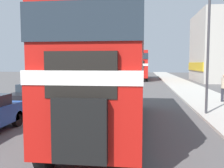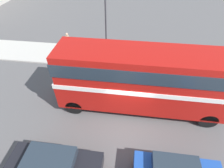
{
  "view_description": "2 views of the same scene",
  "coord_description": "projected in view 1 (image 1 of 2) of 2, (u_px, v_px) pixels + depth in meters",
  "views": [
    {
      "loc": [
        2.28,
        -10.39,
        2.57
      ],
      "look_at": [
        1.05,
        -0.63,
        1.75
      ],
      "focal_mm": 40.0,
      "sensor_mm": 36.0,
      "label": 1
    },
    {
      "loc": [
        -6.99,
        0.06,
        8.96
      ],
      "look_at": [
        1.05,
        1.1,
        1.78
      ],
      "focal_mm": 28.0,
      "sensor_mm": 36.0,
      "label": 2
    }
  ],
  "objects": [
    {
      "name": "double_decker_bus",
      "position": [
        112.0,
        65.0,
        9.78
      ],
      "size": [
        2.46,
        10.19,
        4.19
      ],
      "color": "#B2140F",
      "rests_on": "ground_plane"
    },
    {
      "name": "ground_plane",
      "position": [
        90.0,
        123.0,
        10.77
      ],
      "size": [
        120.0,
        120.0,
        0.0
      ],
      "primitive_type": "plane",
      "color": "#565454"
    },
    {
      "name": "pedestrian_walking",
      "position": [
        224.0,
        86.0,
        15.82
      ],
      "size": [
        0.36,
        0.36,
        1.77
      ],
      "color": "#282833",
      "rests_on": "sidewalk_right"
    },
    {
      "name": "bus_distant",
      "position": [
        139.0,
        63.0,
        38.95
      ],
      "size": [
        2.53,
        10.81,
        4.35
      ],
      "color": "red",
      "rests_on": "ground_plane"
    },
    {
      "name": "street_lamp",
      "position": [
        209.0,
        34.0,
        11.87
      ],
      "size": [
        0.36,
        0.36,
        5.86
      ],
      "color": "#38383D",
      "rests_on": "sidewalk_right"
    },
    {
      "name": "car_parked_mid",
      "position": [
        36.0,
        95.0,
        14.33
      ],
      "size": [
        1.66,
        4.36,
        1.42
      ],
      "color": "black",
      "rests_on": "ground_plane"
    }
  ]
}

